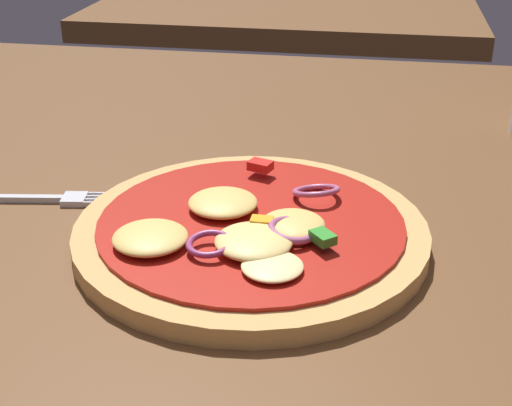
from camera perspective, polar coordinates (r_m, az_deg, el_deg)
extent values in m
cube|color=brown|center=(0.47, 5.05, -7.74)|extent=(1.18, 1.08, 0.04)
cylinder|color=tan|center=(0.50, -0.40, -2.37)|extent=(0.25, 0.25, 0.01)
cylinder|color=#A81C11|center=(0.49, -0.40, -1.53)|extent=(0.21, 0.21, 0.00)
ellipsoid|color=#E5BC60|center=(0.51, -2.67, 0.04)|extent=(0.05, 0.05, 0.01)
ellipsoid|color=#F4DB8E|center=(0.43, 1.31, -5.06)|extent=(0.04, 0.04, 0.01)
ellipsoid|color=#E5BC60|center=(0.47, -8.44, -2.73)|extent=(0.05, 0.05, 0.01)
ellipsoid|color=#E5BC60|center=(0.48, 2.96, -1.69)|extent=(0.04, 0.04, 0.01)
ellipsoid|color=#EFCC72|center=(0.46, -0.16, -2.99)|extent=(0.05, 0.05, 0.01)
torus|color=#B25984|center=(0.47, 2.90, -2.18)|extent=(0.03, 0.03, 0.01)
torus|color=#B25984|center=(0.52, 4.83, 1.00)|extent=(0.05, 0.05, 0.01)
torus|color=#93386B|center=(0.45, -3.75, -3.27)|extent=(0.04, 0.04, 0.01)
cube|color=orange|center=(0.47, 0.47, -1.54)|extent=(0.01, 0.01, 0.01)
cube|color=red|center=(0.56, 0.35, 3.01)|extent=(0.02, 0.02, 0.01)
cube|color=#2D8C28|center=(0.46, 5.06, -2.72)|extent=(0.02, 0.02, 0.01)
cube|color=silver|center=(0.57, -14.30, 0.29)|extent=(0.02, 0.02, 0.01)
cube|color=silver|center=(0.56, -11.91, -0.11)|extent=(0.03, 0.01, 0.00)
cube|color=silver|center=(0.56, -11.79, 0.15)|extent=(0.03, 0.01, 0.00)
cube|color=silver|center=(0.57, -11.68, 0.40)|extent=(0.03, 0.01, 0.00)
cube|color=silver|center=(0.57, -11.57, 0.64)|extent=(0.03, 0.01, 0.00)
cube|color=brown|center=(1.44, 2.99, 15.73)|extent=(0.67, 0.63, 0.04)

